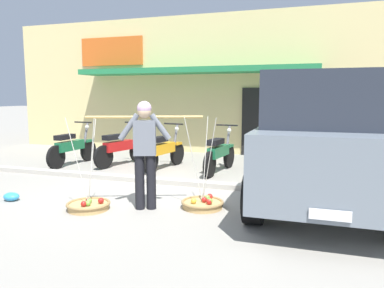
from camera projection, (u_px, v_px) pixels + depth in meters
The scene contains 13 objects.
ground_plane at pixel (154, 192), 6.84m from camera, with size 90.00×90.00×0.00m, color gray.
sidewalk_curb at pixel (168, 181), 7.50m from camera, with size 20.00×0.24×0.10m, color #AEA89C.
fruit_vendor at pixel (145, 148), 5.73m from camera, with size 1.69×0.68×1.70m.
fruit_basket_left_side at pixel (89, 205), 5.81m from camera, with size 0.68×0.68×1.45m.
fruit_basket_right_side at pixel (203, 203), 5.89m from camera, with size 0.68×0.68×1.45m.
motorcycle_nearest_shop at pixel (72, 148), 9.47m from camera, with size 0.54×1.82×1.09m.
motorcycle_second_in_row at pixel (120, 148), 9.43m from camera, with size 0.66×1.78×1.09m.
motorcycle_third_in_row at pixel (164, 151), 8.95m from camera, with size 0.54×1.81×1.09m.
motorcycle_end_of_row at pixel (219, 153), 8.52m from camera, with size 0.54×1.82×1.09m.
parked_truck at pixel (326, 142), 6.02m from camera, with size 2.16×4.73×2.10m.
storefront_building at pixel (218, 87), 13.69m from camera, with size 13.00×6.00×4.20m.
plastic_litter_bag at pixel (11, 197), 6.30m from camera, with size 0.28×0.22×0.14m, color #3393D1.
wooden_crate at pixel (282, 168), 8.33m from camera, with size 0.44×0.36×0.32m, color olive.
Camera 1 is at (2.75, -6.11, 1.78)m, focal length 34.65 mm.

